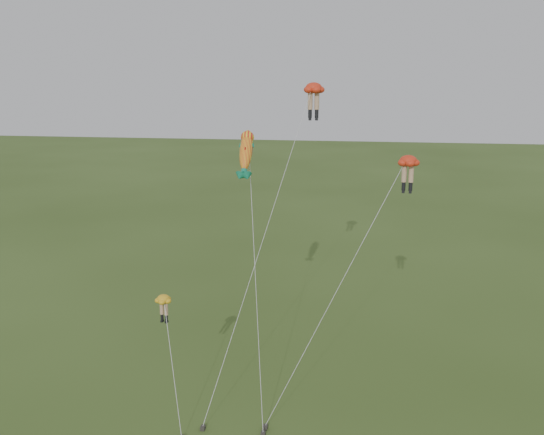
# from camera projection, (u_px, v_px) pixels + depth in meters

# --- Properties ---
(ground) EXTENTS (300.00, 300.00, 0.00)m
(ground) POSITION_uv_depth(u_px,v_px,m) (257.00, 420.00, 36.08)
(ground) COLOR #324719
(ground) RESTS_ON ground
(legs_kite_red_high) EXTENTS (6.07, 14.60, 19.48)m
(legs_kite_red_high) POSITION_uv_depth(u_px,v_px,m) (312.00, 94.00, 42.85)
(legs_kite_red_high) COLOR red
(legs_kite_red_high) RESTS_ON ground
(legs_kite_red_mid) EXTENTS (8.57, 6.05, 15.47)m
(legs_kite_red_mid) POSITION_uv_depth(u_px,v_px,m) (405.00, 169.00, 35.51)
(legs_kite_red_mid) COLOR red
(legs_kite_red_mid) RESTS_ON ground
(legs_kite_yellow) EXTENTS (2.54, 3.91, 7.44)m
(legs_kite_yellow) POSITION_uv_depth(u_px,v_px,m) (164.00, 306.00, 35.64)
(legs_kite_yellow) COLOR gold
(legs_kite_yellow) RESTS_ON ground
(fish_kite) EXTENTS (2.86, 8.85, 16.84)m
(fish_kite) POSITION_uv_depth(u_px,v_px,m) (246.00, 152.00, 38.22)
(fish_kite) COLOR yellow
(fish_kite) RESTS_ON ground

